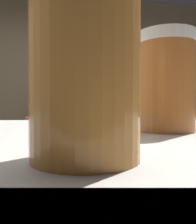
{
  "coord_description": "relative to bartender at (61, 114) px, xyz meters",
  "views": [
    {
      "loc": [
        0.13,
        -1.41,
        1.08
      ],
      "look_at": [
        0.2,
        -0.75,
        1.06
      ],
      "focal_mm": 37.56,
      "sensor_mm": 36.0,
      "label": 1
    }
  ],
  "objects": [
    {
      "name": "pint_glass_near",
      "position": [
        0.22,
        -1.3,
        0.08
      ],
      "size": [
        0.08,
        0.08,
        0.14
      ],
      "color": "#B5662C",
      "rests_on": "bar_counter"
    },
    {
      "name": "pint_glass_far",
      "position": [
        0.1,
        -1.47,
        0.08
      ],
      "size": [
        0.07,
        0.07,
        0.14
      ],
      "color": "#AB6C2C",
      "rests_on": "bar_counter"
    },
    {
      "name": "back_shelf",
      "position": [
        0.08,
        1.71,
        -0.42
      ],
      "size": [
        0.98,
        0.36,
        1.21
      ],
      "primitive_type": "cube",
      "color": "#33313D",
      "rests_on": "ground"
    },
    {
      "name": "bottle_vinegar",
      "position": [
        -0.07,
        1.74,
        0.26
      ],
      "size": [
        0.07,
        0.07,
        0.21
      ],
      "color": "#CFCA7E",
      "rests_on": "back_shelf"
    },
    {
      "name": "bottle_olive_oil",
      "position": [
        0.28,
        1.73,
        0.25
      ],
      "size": [
        0.07,
        0.07,
        0.18
      ],
      "color": "#D4C376",
      "rests_on": "back_shelf"
    },
    {
      "name": "wall_back",
      "position": [
        -0.04,
        1.99,
        0.33
      ],
      "size": [
        5.2,
        0.1,
        2.7
      ],
      "primitive_type": "cube",
      "color": "gray",
      "rests_on": "ground"
    },
    {
      "name": "bartender",
      "position": [
        0.0,
        0.0,
        0.0
      ],
      "size": [
        0.47,
        0.54,
        1.76
      ],
      "rotation": [
        0.0,
        0.0,
        1.76
      ],
      "color": "#2B272E",
      "rests_on": "ground"
    },
    {
      "name": "mixing_bowl",
      "position": [
        -0.25,
        0.56,
        -0.07
      ],
      "size": [
        0.19,
        0.19,
        0.05
      ],
      "primitive_type": "cylinder",
      "color": "#C9512A",
      "rests_on": "prep_counter"
    },
    {
      "name": "prep_counter",
      "position": [
        0.31,
        0.46,
        -0.56
      ],
      "size": [
        2.1,
        0.6,
        0.93
      ],
      "primitive_type": "cube",
      "color": "brown",
      "rests_on": "ground"
    },
    {
      "name": "knife_block",
      "position": [
        0.89,
        0.52,
        0.01
      ],
      "size": [
        0.1,
        0.08,
        0.29
      ],
      "color": "#916035",
      "rests_on": "prep_counter"
    },
    {
      "name": "chefs_knife",
      "position": [
        0.28,
        0.41,
        -0.09
      ],
      "size": [
        0.24,
        0.03,
        0.01
      ],
      "primitive_type": "cube",
      "rotation": [
        0.0,
        0.0,
        -0.0
      ],
      "color": "silver",
      "rests_on": "prep_counter"
    }
  ]
}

